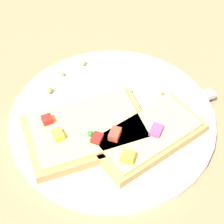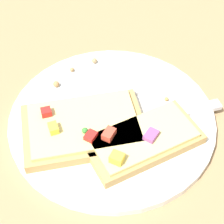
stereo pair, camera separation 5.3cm
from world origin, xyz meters
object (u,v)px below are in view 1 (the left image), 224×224
plate (112,119)px  fork (110,97)px  pizza_slice_main (87,130)px  knife (159,112)px  pizza_slice_corner (148,136)px

plate → fork: (-0.03, 0.01, 0.01)m
pizza_slice_main → knife: bearing=-179.2°
plate → pizza_slice_corner: 0.07m
plate → knife: 0.07m
pizza_slice_main → pizza_slice_corner: size_ratio=1.02×
plate → fork: fork is taller
plate → pizza_slice_corner: size_ratio=1.78×
knife → pizza_slice_main: (-0.00, -0.11, 0.01)m
pizza_slice_corner → pizza_slice_main: bearing=-43.4°
knife → fork: bearing=-46.7°
plate → pizza_slice_main: 0.05m
fork → pizza_slice_corner: bearing=94.0°
fork → pizza_slice_main: 0.08m
pizza_slice_corner → plate: bearing=-78.3°
fork → knife: 0.08m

